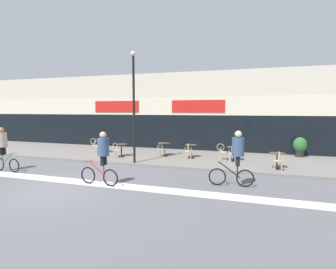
{
  "coord_description": "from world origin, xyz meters",
  "views": [
    {
      "loc": [
        6.71,
        -7.57,
        2.89
      ],
      "look_at": [
        2.02,
        6.78,
        1.46
      ],
      "focal_mm": 28.0,
      "sensor_mm": 36.0,
      "label": 1
    }
  ],
  "objects_px": {
    "cafe_chair_2_near": "(161,148)",
    "bistro_table_5": "(277,157)",
    "cafe_chair_0_side": "(94,144)",
    "cafe_chair_5_near": "(278,160)",
    "bistro_table_3": "(191,148)",
    "cyclist_2": "(3,146)",
    "cafe_chair_0_near": "(97,146)",
    "cyclist_0": "(102,154)",
    "bistro_table_0": "(103,145)",
    "cafe_chair_3_near": "(188,150)",
    "lamp_post": "(134,100)",
    "cyclist_1": "(236,154)",
    "cafe_chair_4_near": "(233,153)",
    "bistro_table_2": "(164,147)",
    "cafe_chair_4_side": "(222,150)",
    "cafe_chair_1_near": "(116,149)",
    "bistro_table_1": "(121,147)",
    "bistro_table_4": "(234,151)",
    "planter_pot": "(300,146)"
  },
  "relations": [
    {
      "from": "cyclist_1",
      "to": "cyclist_2",
      "type": "bearing_deg",
      "value": -0.64
    },
    {
      "from": "cafe_chair_5_near",
      "to": "cyclist_2",
      "type": "relative_size",
      "value": 0.44
    },
    {
      "from": "cafe_chair_2_near",
      "to": "cyclist_0",
      "type": "height_order",
      "value": "cyclist_0"
    },
    {
      "from": "cafe_chair_2_near",
      "to": "bistro_table_5",
      "type": "bearing_deg",
      "value": -94.59
    },
    {
      "from": "bistro_table_2",
      "to": "cafe_chair_4_side",
      "type": "xyz_separation_m",
      "value": [
        3.5,
        -0.31,
        -0.03
      ]
    },
    {
      "from": "bistro_table_5",
      "to": "cafe_chair_4_side",
      "type": "xyz_separation_m",
      "value": [
        -2.72,
        1.28,
        0.0
      ]
    },
    {
      "from": "cafe_chair_0_side",
      "to": "cafe_chair_1_near",
      "type": "distance_m",
      "value": 2.86
    },
    {
      "from": "cafe_chair_0_near",
      "to": "cafe_chair_5_near",
      "type": "height_order",
      "value": "same"
    },
    {
      "from": "cafe_chair_4_side",
      "to": "bistro_table_3",
      "type": "bearing_deg",
      "value": 176.08
    },
    {
      "from": "bistro_table_4",
      "to": "bistro_table_3",
      "type": "bearing_deg",
      "value": 174.95
    },
    {
      "from": "bistro_table_0",
      "to": "cafe_chair_3_near",
      "type": "bearing_deg",
      "value": -5.53
    },
    {
      "from": "bistro_table_5",
      "to": "cafe_chair_2_near",
      "type": "bearing_deg",
      "value": 171.19
    },
    {
      "from": "bistro_table_4",
      "to": "cafe_chair_3_near",
      "type": "xyz_separation_m",
      "value": [
        -2.45,
        -0.41,
        -0.02
      ]
    },
    {
      "from": "cafe_chair_1_near",
      "to": "lamp_post",
      "type": "xyz_separation_m",
      "value": [
        1.59,
        -0.9,
        2.76
      ]
    },
    {
      "from": "bistro_table_3",
      "to": "cafe_chair_2_near",
      "type": "bearing_deg",
      "value": -162.56
    },
    {
      "from": "cafe_chair_4_near",
      "to": "cafe_chair_4_side",
      "type": "bearing_deg",
      "value": 51.79
    },
    {
      "from": "cyclist_0",
      "to": "cafe_chair_1_near",
      "type": "bearing_deg",
      "value": -62.64
    },
    {
      "from": "bistro_table_4",
      "to": "cyclist_0",
      "type": "height_order",
      "value": "cyclist_0"
    },
    {
      "from": "bistro_table_5",
      "to": "cafe_chair_1_near",
      "type": "relative_size",
      "value": 0.81
    },
    {
      "from": "cafe_chair_0_near",
      "to": "lamp_post",
      "type": "distance_m",
      "value": 4.73
    },
    {
      "from": "cafe_chair_4_near",
      "to": "cyclist_2",
      "type": "xyz_separation_m",
      "value": [
        -10.14,
        -4.82,
        0.58
      ]
    },
    {
      "from": "bistro_table_3",
      "to": "cafe_chair_1_near",
      "type": "height_order",
      "value": "cafe_chair_1_near"
    },
    {
      "from": "cyclist_0",
      "to": "bistro_table_3",
      "type": "bearing_deg",
      "value": -103.81
    },
    {
      "from": "bistro_table_1",
      "to": "cafe_chair_0_near",
      "type": "xyz_separation_m",
      "value": [
        -1.83,
        0.25,
        -0.0
      ]
    },
    {
      "from": "cafe_chair_5_near",
      "to": "cyclist_0",
      "type": "xyz_separation_m",
      "value": [
        -6.54,
        -4.15,
        0.57
      ]
    },
    {
      "from": "bistro_table_0",
      "to": "bistro_table_2",
      "type": "xyz_separation_m",
      "value": [
        4.18,
        0.16,
        0.03
      ]
    },
    {
      "from": "cafe_chair_0_near",
      "to": "cafe_chair_4_near",
      "type": "xyz_separation_m",
      "value": [
        8.31,
        -0.16,
        0.0
      ]
    },
    {
      "from": "bistro_table_1",
      "to": "cafe_chair_5_near",
      "type": "distance_m",
      "value": 8.67
    },
    {
      "from": "cafe_chair_0_near",
      "to": "cafe_chair_2_near",
      "type": "distance_m",
      "value": 4.19
    },
    {
      "from": "bistro_table_5",
      "to": "cafe_chair_4_near",
      "type": "height_order",
      "value": "cafe_chair_4_near"
    },
    {
      "from": "cafe_chair_3_near",
      "to": "cyclist_0",
      "type": "bearing_deg",
      "value": 156.01
    },
    {
      "from": "bistro_table_0",
      "to": "cafe_chair_2_near",
      "type": "relative_size",
      "value": 0.79
    },
    {
      "from": "cafe_chair_0_near",
      "to": "cyclist_2",
      "type": "bearing_deg",
      "value": 163.76
    },
    {
      "from": "bistro_table_3",
      "to": "cafe_chair_1_near",
      "type": "relative_size",
      "value": 0.82
    },
    {
      "from": "lamp_post",
      "to": "cyclist_1",
      "type": "distance_m",
      "value": 6.2
    },
    {
      "from": "cafe_chair_0_side",
      "to": "planter_pot",
      "type": "height_order",
      "value": "planter_pot"
    },
    {
      "from": "bistro_table_1",
      "to": "cafe_chair_2_near",
      "type": "xyz_separation_m",
      "value": [
        2.36,
        0.41,
        -0.0
      ]
    },
    {
      "from": "cafe_chair_0_near",
      "to": "cyclist_0",
      "type": "xyz_separation_m",
      "value": [
        3.88,
        -5.58,
        0.57
      ]
    },
    {
      "from": "bistro_table_0",
      "to": "cafe_chair_4_near",
      "type": "distance_m",
      "value": 8.34
    },
    {
      "from": "cafe_chair_0_side",
      "to": "cafe_chair_5_near",
      "type": "bearing_deg",
      "value": -17.36
    },
    {
      "from": "cafe_chair_4_side",
      "to": "bistro_table_0",
      "type": "bearing_deg",
      "value": -178.43
    },
    {
      "from": "bistro_table_4",
      "to": "cafe_chair_2_near",
      "type": "bearing_deg",
      "value": -175.74
    },
    {
      "from": "bistro_table_1",
      "to": "cafe_chair_4_side",
      "type": "relative_size",
      "value": 0.81
    },
    {
      "from": "bistro_table_1",
      "to": "bistro_table_4",
      "type": "bearing_deg",
      "value": 6.32
    },
    {
      "from": "bistro_table_3",
      "to": "cyclist_2",
      "type": "bearing_deg",
      "value": -143.64
    },
    {
      "from": "cafe_chair_4_side",
      "to": "cyclist_1",
      "type": "bearing_deg",
      "value": -74.63
    },
    {
      "from": "cafe_chair_4_side",
      "to": "cyclist_0",
      "type": "bearing_deg",
      "value": -119.48
    },
    {
      "from": "bistro_table_4",
      "to": "bistro_table_2",
      "type": "bearing_deg",
      "value": 175.6
    },
    {
      "from": "cafe_chair_1_near",
      "to": "bistro_table_5",
      "type": "bearing_deg",
      "value": -83.15
    },
    {
      "from": "cafe_chair_0_near",
      "to": "cafe_chair_4_side",
      "type": "xyz_separation_m",
      "value": [
        7.69,
        0.47,
        0.0
      ]
    }
  ]
}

